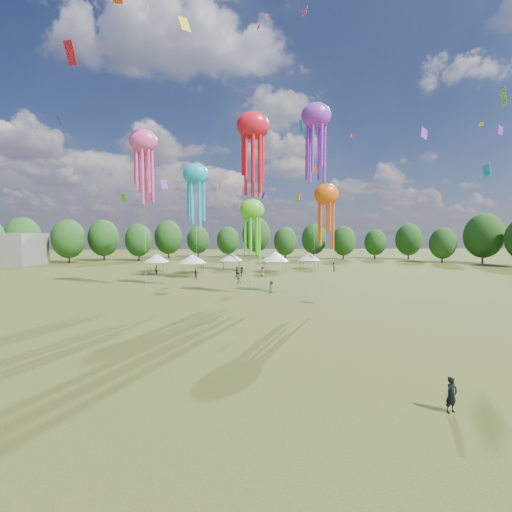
{
  "coord_description": "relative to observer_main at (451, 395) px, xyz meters",
  "views": [
    {
      "loc": [
        -3.39,
        -16.02,
        8.16
      ],
      "look_at": [
        -1.18,
        15.0,
        6.0
      ],
      "focal_mm": 23.76,
      "sensor_mm": 36.0,
      "label": 1
    }
  ],
  "objects": [
    {
      "name": "spectator_near",
      "position": [
        -8.9,
        39.56,
        0.08
      ],
      "size": [
        0.88,
        0.69,
        1.78
      ],
      "primitive_type": "imported",
      "rotation": [
        0.0,
        0.0,
        3.16
      ],
      "color": "gray",
      "rests_on": "ground"
    },
    {
      "name": "small_kites",
      "position": [
        -6.34,
        43.94,
        27.08
      ],
      "size": [
        72.27,
        67.79,
        45.15
      ],
      "color": "#19ADD9",
      "rests_on": "ground"
    },
    {
      "name": "ground",
      "position": [
        -6.51,
        1.84,
        -0.81
      ],
      "size": [
        300.0,
        300.0,
        0.0
      ],
      "primitive_type": "plane",
      "color": "#384416",
      "rests_on": "ground"
    },
    {
      "name": "show_kites",
      "position": [
        -4.59,
        41.17,
        20.44
      ],
      "size": [
        33.38,
        24.69,
        32.32
      ],
      "color": "#19ADD9",
      "rests_on": "ground"
    },
    {
      "name": "festival_tents",
      "position": [
        -9.55,
        56.99,
        2.16
      ],
      "size": [
        37.98,
        11.17,
        4.3
      ],
      "color": "#47474C",
      "rests_on": "ground"
    },
    {
      "name": "treeline",
      "position": [
        -10.38,
        64.35,
        5.73
      ],
      "size": [
        201.57,
        95.24,
        13.43
      ],
      "color": "#38281C",
      "rests_on": "ground"
    },
    {
      "name": "spectators_far",
      "position": [
        -6.56,
        47.96,
        0.09
      ],
      "size": [
        36.9,
        25.77,
        1.87
      ],
      "color": "gray",
      "rests_on": "ground"
    },
    {
      "name": "observer_main",
      "position": [
        0.0,
        0.0,
        0.0
      ],
      "size": [
        0.68,
        0.55,
        1.63
      ],
      "primitive_type": "imported",
      "rotation": [
        0.0,
        0.0,
        0.3
      ],
      "color": "black",
      "rests_on": "ground"
    }
  ]
}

